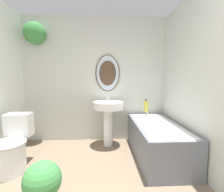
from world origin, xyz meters
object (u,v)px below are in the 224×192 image
(shampoo_bottle, at_px, (146,106))
(potted_plant, at_px, (43,183))
(bathtub, at_px, (157,139))
(toilet, at_px, (11,149))
(pedestal_sink, at_px, (108,113))

(shampoo_bottle, height_order, potted_plant, shampoo_bottle)
(bathtub, bearing_deg, toilet, -172.33)
(shampoo_bottle, bearing_deg, pedestal_sink, -170.10)
(pedestal_sink, relative_size, shampoo_bottle, 3.98)
(toilet, distance_m, bathtub, 2.09)
(toilet, height_order, shampoo_bottle, shampoo_bottle)
(bathtub, bearing_deg, shampoo_bottle, 92.88)
(toilet, distance_m, shampoo_bottle, 2.26)
(toilet, relative_size, potted_plant, 1.58)
(pedestal_sink, height_order, shampoo_bottle, pedestal_sink)
(pedestal_sink, xyz_separation_m, bathtub, (0.75, -0.46, -0.33))
(toilet, xyz_separation_m, shampoo_bottle, (2.04, 0.87, 0.41))
(bathtub, relative_size, potted_plant, 3.18)
(bathtub, distance_m, shampoo_bottle, 0.73)
(bathtub, relative_size, shampoo_bottle, 6.36)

